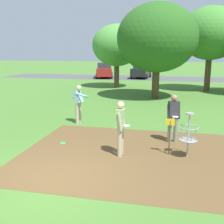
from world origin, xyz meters
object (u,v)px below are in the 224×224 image
at_px(tree_near_right, 211,34).
at_px(parked_car_leftmost, 104,70).
at_px(disc_golf_basket, 186,133).
at_px(player_foreground_watching, 78,102).
at_px(parked_car_center_left, 141,70).
at_px(frisbee_by_tee, 63,143).
at_px(tree_near_left, 157,38).
at_px(player_throwing, 121,125).
at_px(player_waiting_right, 173,116).
at_px(tree_mid_left, 117,45).

bearing_deg(tree_near_right, parked_car_leftmost, 140.42).
height_order(disc_golf_basket, player_foreground_watching, player_foreground_watching).
relative_size(parked_car_leftmost, parked_car_center_left, 1.03).
xyz_separation_m(disc_golf_basket, frisbee_by_tee, (-4.15, 0.34, -0.74)).
distance_m(frisbee_by_tee, tree_near_left, 11.30).
bearing_deg(parked_car_leftmost, tree_near_left, -63.01).
bearing_deg(disc_golf_basket, tree_near_left, 98.25).
height_order(player_foreground_watching, tree_near_left, tree_near_left).
relative_size(player_foreground_watching, player_throwing, 1.00).
relative_size(disc_golf_basket, player_waiting_right, 0.81).
bearing_deg(parked_car_leftmost, player_foreground_watching, -79.35).
distance_m(player_foreground_watching, player_waiting_right, 4.49).
xyz_separation_m(player_foreground_watching, tree_mid_left, (-0.74, 12.47, 2.68)).
bearing_deg(player_throwing, player_waiting_right, 45.99).
height_order(frisbee_by_tee, tree_near_left, tree_near_left).
xyz_separation_m(frisbee_by_tee, parked_car_center_left, (0.11, 24.46, 0.91)).
distance_m(disc_golf_basket, player_throwing, 2.00).
relative_size(disc_golf_basket, tree_near_left, 0.22).
distance_m(disc_golf_basket, tree_near_right, 15.86).
height_order(player_foreground_watching, tree_near_right, tree_near_right).
height_order(tree_near_left, tree_mid_left, tree_near_left).
xyz_separation_m(frisbee_by_tee, parked_car_leftmost, (-4.32, 23.86, 0.91)).
height_order(disc_golf_basket, player_throwing, player_throwing).
distance_m(tree_near_left, parked_car_center_left, 14.78).
bearing_deg(player_throwing, frisbee_by_tee, 163.68).
xyz_separation_m(frisbee_by_tee, tree_mid_left, (-1.11, 15.25, 3.66)).
bearing_deg(parked_car_leftmost, player_waiting_right, -70.52).
distance_m(tree_near_right, tree_mid_left, 7.72).
distance_m(tree_mid_left, parked_car_leftmost, 9.59).
bearing_deg(parked_car_leftmost, disc_golf_basket, -70.71).
distance_m(player_foreground_watching, parked_car_center_left, 21.68).
xyz_separation_m(disc_golf_basket, parked_car_leftmost, (-8.47, 24.20, 0.17)).
bearing_deg(parked_car_center_left, parked_car_leftmost, -172.26).
xyz_separation_m(disc_golf_basket, player_throwing, (-1.97, -0.30, 0.21)).
height_order(frisbee_by_tee, parked_car_center_left, parked_car_center_left).
height_order(disc_golf_basket, frisbee_by_tee, disc_golf_basket).
bearing_deg(player_throwing, disc_golf_basket, 8.62).
relative_size(player_throwing, frisbee_by_tee, 8.04).
distance_m(player_foreground_watching, tree_near_right, 14.37).
xyz_separation_m(tree_near_left, parked_car_leftmost, (-6.94, 13.63, -3.10)).
xyz_separation_m(frisbee_by_tee, tree_near_right, (6.55, 14.87, 4.53)).
relative_size(disc_golf_basket, tree_mid_left, 0.25).
distance_m(tree_mid_left, parked_car_center_left, 9.68).
distance_m(player_throwing, tree_near_right, 16.51).
distance_m(tree_near_right, parked_car_center_left, 12.11).
bearing_deg(frisbee_by_tee, disc_golf_basket, -4.70).
xyz_separation_m(player_foreground_watching, player_throwing, (2.54, -3.42, -0.02)).
xyz_separation_m(disc_golf_basket, player_foreground_watching, (-4.51, 3.13, 0.23)).
height_order(player_foreground_watching, player_throwing, same).
relative_size(player_foreground_watching, parked_car_center_left, 0.39).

